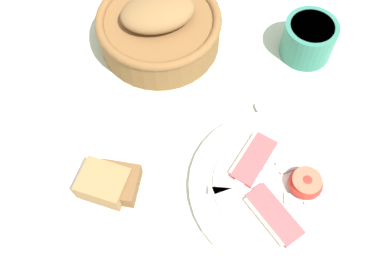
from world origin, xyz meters
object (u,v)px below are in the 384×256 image
at_px(breakfast_plate, 275,186).
at_px(teaspoon_by_saucer, 259,106).
at_px(sugar_cup, 309,38).
at_px(bread_plate, 108,188).
at_px(bread_basket, 159,27).

distance_m(breakfast_plate, teaspoon_by_saucer, 0.15).
distance_m(breakfast_plate, sugar_cup, 0.28).
xyz_separation_m(bread_plate, bread_basket, (0.06, 0.30, 0.03)).
bearing_deg(bread_plate, teaspoon_by_saucer, 33.62).
bearing_deg(teaspoon_by_saucer, bread_plate, -101.92).
height_order(breakfast_plate, bread_basket, bread_basket).
bearing_deg(sugar_cup, bread_plate, -139.31).
bearing_deg(teaspoon_by_saucer, bread_basket, -174.21).
distance_m(sugar_cup, teaspoon_by_saucer, 0.16).
bearing_deg(teaspoon_by_saucer, sugar_cup, 98.33).
relative_size(breakfast_plate, bread_basket, 1.18).
height_order(breakfast_plate, bread_plate, bread_plate).
xyz_separation_m(breakfast_plate, bread_basket, (-0.19, 0.29, 0.03)).
height_order(bread_basket, teaspoon_by_saucer, bread_basket).
relative_size(bread_plate, teaspoon_by_saucer, 1.13).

